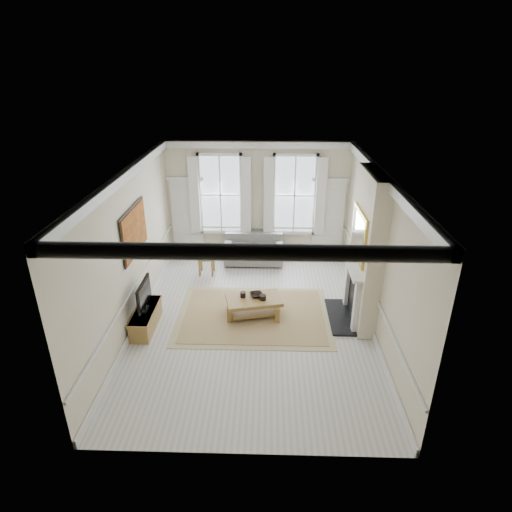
{
  "coord_description": "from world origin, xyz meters",
  "views": [
    {
      "loc": [
        0.31,
        -8.18,
        5.4
      ],
      "look_at": [
        0.04,
        0.81,
        1.25
      ],
      "focal_mm": 30.0,
      "sensor_mm": 36.0,
      "label": 1
    }
  ],
  "objects_px": {
    "side_table": "(206,260)",
    "coffee_table": "(254,301)",
    "tv_stand": "(146,319)",
    "sofa": "(254,251)"
  },
  "relations": [
    {
      "from": "sofa",
      "to": "side_table",
      "type": "bearing_deg",
      "value": -148.76
    },
    {
      "from": "sofa",
      "to": "coffee_table",
      "type": "distance_m",
      "value": 2.9
    },
    {
      "from": "sofa",
      "to": "side_table",
      "type": "relative_size",
      "value": 3.23
    },
    {
      "from": "side_table",
      "to": "sofa",
      "type": "bearing_deg",
      "value": 31.24
    },
    {
      "from": "sofa",
      "to": "side_table",
      "type": "height_order",
      "value": "sofa"
    },
    {
      "from": "sofa",
      "to": "side_table",
      "type": "xyz_separation_m",
      "value": [
        -1.27,
        -0.77,
        0.06
      ]
    },
    {
      "from": "tv_stand",
      "to": "side_table",
      "type": "bearing_deg",
      "value": 69.8
    },
    {
      "from": "sofa",
      "to": "coffee_table",
      "type": "bearing_deg",
      "value": -88.0
    },
    {
      "from": "side_table",
      "to": "coffee_table",
      "type": "height_order",
      "value": "side_table"
    },
    {
      "from": "side_table",
      "to": "tv_stand",
      "type": "bearing_deg",
      "value": -110.2
    }
  ]
}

